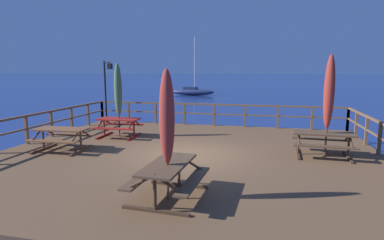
# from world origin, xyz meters

# --- Properties ---
(ground_plane) EXTENTS (600.00, 600.00, 0.00)m
(ground_plane) POSITION_xyz_m (0.00, 0.00, 0.00)
(ground_plane) COLOR navy
(wooden_deck) EXTENTS (12.54, 11.35, 0.62)m
(wooden_deck) POSITION_xyz_m (0.00, 0.00, 0.31)
(wooden_deck) COLOR brown
(wooden_deck) RESTS_ON ground
(railing_waterside_far) EXTENTS (12.34, 0.10, 1.09)m
(railing_waterside_far) POSITION_xyz_m (0.00, 5.52, 1.35)
(railing_waterside_far) COLOR brown
(railing_waterside_far) RESTS_ON wooden_deck
(railing_side_left) EXTENTS (0.10, 11.15, 1.09)m
(railing_side_left) POSITION_xyz_m (-6.12, 0.00, 1.35)
(railing_side_left) COLOR brown
(railing_side_left) RESTS_ON wooden_deck
(picnic_table_mid_centre) EXTENTS (1.72, 1.45, 0.78)m
(picnic_table_mid_centre) POSITION_xyz_m (-3.37, 1.98, 1.17)
(picnic_table_mid_centre) COLOR maroon
(picnic_table_mid_centre) RESTS_ON wooden_deck
(picnic_table_front_right) EXTENTS (1.48, 1.88, 0.78)m
(picnic_table_front_right) POSITION_xyz_m (0.53, -3.55, 1.18)
(picnic_table_front_right) COLOR brown
(picnic_table_front_right) RESTS_ON wooden_deck
(picnic_table_front_left) EXTENTS (1.91, 1.47, 0.78)m
(picnic_table_front_left) POSITION_xyz_m (4.32, 0.78, 1.18)
(picnic_table_front_left) COLOR brown
(picnic_table_front_left) RESTS_ON wooden_deck
(picnic_table_back_left) EXTENTS (1.85, 1.49, 0.78)m
(picnic_table_back_left) POSITION_xyz_m (-4.26, -0.52, 1.17)
(picnic_table_back_left) COLOR brown
(picnic_table_back_left) RESTS_ON wooden_deck
(patio_umbrella_tall_mid_right) EXTENTS (0.32, 0.32, 3.02)m
(patio_umbrella_tall_mid_right) POSITION_xyz_m (-3.39, 2.06, 2.54)
(patio_umbrella_tall_mid_right) COLOR #4C3828
(patio_umbrella_tall_mid_right) RESTS_ON wooden_deck
(patio_umbrella_tall_mid_left) EXTENTS (0.32, 0.32, 2.76)m
(patio_umbrella_tall_mid_left) POSITION_xyz_m (0.54, -3.63, 2.37)
(patio_umbrella_tall_mid_left) COLOR #4C3828
(patio_umbrella_tall_mid_left) RESTS_ON wooden_deck
(patio_umbrella_short_front) EXTENTS (0.32, 0.32, 3.21)m
(patio_umbrella_short_front) POSITION_xyz_m (4.38, 0.72, 2.66)
(patio_umbrella_short_front) COLOR #4C3828
(patio_umbrella_short_front) RESTS_ON wooden_deck
(lamp_post_hooked) EXTENTS (0.61, 0.44, 3.20)m
(lamp_post_hooked) POSITION_xyz_m (-5.40, 4.87, 2.73)
(lamp_post_hooked) COLOR black
(lamp_post_hooked) RESTS_ON wooden_deck
(sailboat_distant) EXTENTS (6.05, 1.87, 7.72)m
(sailboat_distant) POSITION_xyz_m (-7.33, 31.74, 0.51)
(sailboat_distant) COLOR navy
(sailboat_distant) RESTS_ON ground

